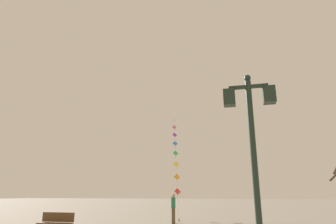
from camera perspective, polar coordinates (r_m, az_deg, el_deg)
ground_plane at (r=20.90m, az=10.50°, el=-20.27°), size 160.00×160.00×0.00m
twin_lantern_lamp_post at (r=6.99m, az=16.25°, el=-3.41°), size 1.21×0.28×4.51m
kite_train at (r=25.87m, az=1.52°, el=-8.05°), size 3.05×11.54×9.80m
kite_flyer at (r=17.95m, az=1.08°, el=-18.39°), size 0.31×0.63×1.71m
park_bench at (r=14.34m, az=-21.39°, el=-19.83°), size 1.61×0.48×0.89m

